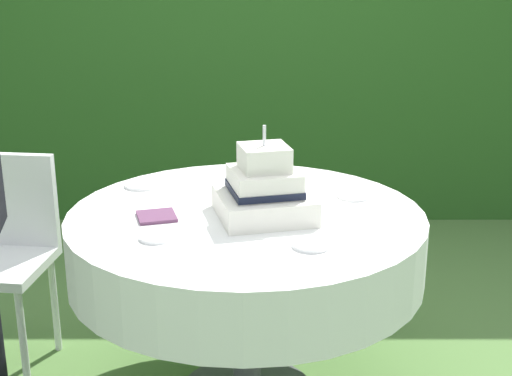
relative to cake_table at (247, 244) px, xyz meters
name	(u,v)px	position (x,y,z in m)	size (l,w,h in m)	color
foliage_hedge	(252,32)	(0.00, 2.23, 0.55)	(6.24, 0.43, 2.42)	#28561E
cake_table	(247,244)	(0.00, 0.00, 0.00)	(1.30, 1.30, 0.78)	#4C4C51
wedding_cake	(266,190)	(0.07, -0.03, 0.22)	(0.39, 0.39, 0.33)	white
serving_plate_near	(355,196)	(0.41, 0.18, 0.13)	(0.12, 0.12, 0.01)	white
serving_plate_far	(312,245)	(0.21, -0.32, 0.13)	(0.12, 0.12, 0.01)	white
serving_plate_left	(143,185)	(-0.43, 0.31, 0.13)	(0.14, 0.14, 0.01)	white
serving_plate_right	(157,237)	(-0.29, -0.26, 0.13)	(0.11, 0.11, 0.01)	white
napkin_stack	(158,216)	(-0.32, -0.05, 0.13)	(0.13, 0.13, 0.01)	#603856
garden_chair	(4,241)	(-1.01, 0.30, -0.11)	(0.44, 0.44, 0.89)	white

